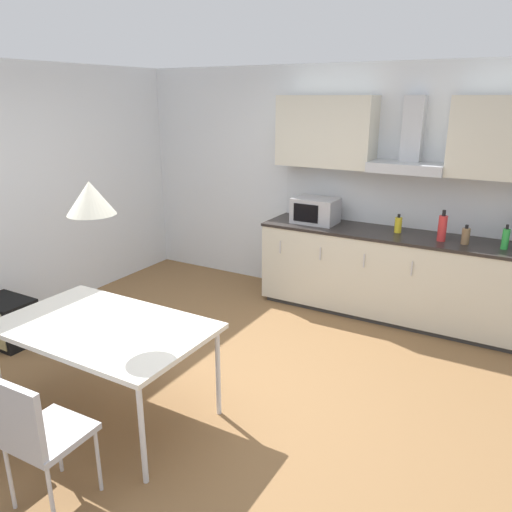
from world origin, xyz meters
TOP-DOWN VIEW (x-y plane):
  - ground_plane at (0.00, 0.00)m, footprint 7.33×7.34m
  - wall_back at (0.00, 2.50)m, footprint 5.86×0.10m
  - kitchen_counter at (0.94, 2.13)m, footprint 2.89×0.66m
  - backsplash_tile at (0.94, 2.43)m, footprint 2.87×0.02m
  - upper_wall_cabinets at (0.94, 2.28)m, footprint 2.87×0.40m
  - microwave at (0.01, 2.13)m, footprint 0.48×0.35m
  - bottle_yellow at (0.92, 2.18)m, footprint 0.07×0.07m
  - bottle_green at (1.93, 2.08)m, footprint 0.06×0.06m
  - bottle_brown at (1.59, 2.07)m, footprint 0.08×0.08m
  - bottle_red at (1.37, 2.07)m, footprint 0.08×0.08m
  - dining_table at (-0.39, -0.67)m, footprint 1.51×0.93m
  - chair_near_right at (-0.05, -1.51)m, footprint 0.41×0.41m
  - guitar_amp at (-2.09, -0.33)m, footprint 0.52×0.37m
  - pendant_lamp at (-0.39, -0.67)m, footprint 0.32×0.32m

SIDE VIEW (x-z plane):
  - ground_plane at x=0.00m, z-range -0.02..0.00m
  - guitar_amp at x=-2.09m, z-range 0.00..0.44m
  - kitchen_counter at x=0.94m, z-range 0.00..0.93m
  - chair_near_right at x=-0.05m, z-range 0.10..0.97m
  - dining_table at x=-0.39m, z-range 0.32..1.06m
  - bottle_brown at x=1.59m, z-range 0.91..1.10m
  - bottle_yellow at x=0.92m, z-range 0.91..1.10m
  - bottle_green at x=1.93m, z-range 0.90..1.14m
  - bottle_red at x=1.37m, z-range 0.90..1.21m
  - microwave at x=0.01m, z-range 0.92..1.20m
  - backsplash_tile at x=0.94m, z-range 0.92..1.49m
  - wall_back at x=0.00m, z-range 0.00..2.62m
  - pendant_lamp at x=-0.39m, z-range 1.53..1.75m
  - upper_wall_cabinets at x=0.94m, z-range 1.52..2.27m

